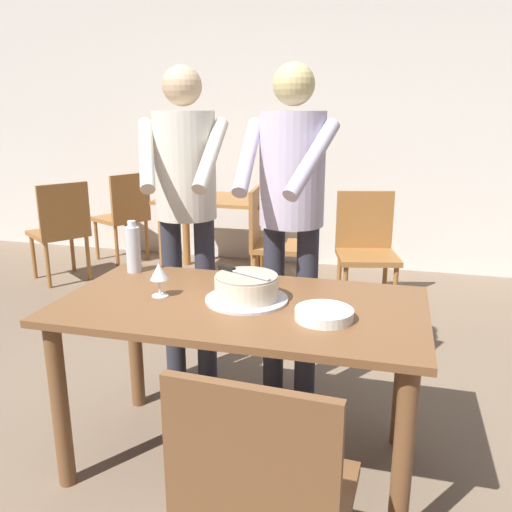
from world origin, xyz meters
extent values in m
plane|color=#7A6651|center=(0.00, 0.00, 0.00)|extent=(14.00, 14.00, 0.00)
cube|color=silver|center=(0.00, 3.25, 1.35)|extent=(10.00, 0.12, 2.70)
cube|color=brown|center=(0.00, 0.00, 0.73)|extent=(1.48, 0.79, 0.03)
cylinder|color=brown|center=(-0.66, -0.32, 0.36)|extent=(0.07, 0.07, 0.72)
cylinder|color=brown|center=(0.66, -0.32, 0.36)|extent=(0.07, 0.07, 0.72)
cylinder|color=brown|center=(-0.66, 0.32, 0.36)|extent=(0.07, 0.07, 0.72)
cylinder|color=brown|center=(0.66, 0.32, 0.36)|extent=(0.07, 0.07, 0.72)
cylinder|color=silver|center=(0.02, 0.03, 0.76)|extent=(0.34, 0.34, 0.01)
cylinder|color=beige|center=(0.02, 0.03, 0.81)|extent=(0.26, 0.26, 0.09)
cylinder|color=#A49984|center=(0.02, 0.03, 0.86)|extent=(0.25, 0.25, 0.01)
cube|color=silver|center=(0.04, 0.02, 0.87)|extent=(0.19, 0.11, 0.00)
cube|color=black|center=(-0.08, 0.07, 0.87)|extent=(0.08, 0.06, 0.02)
cylinder|color=white|center=(0.35, -0.09, 0.76)|extent=(0.22, 0.22, 0.01)
cylinder|color=white|center=(0.35, -0.09, 0.77)|extent=(0.22, 0.22, 0.01)
cylinder|color=white|center=(0.35, -0.09, 0.78)|extent=(0.22, 0.22, 0.01)
cylinder|color=white|center=(0.35, -0.09, 0.79)|extent=(0.22, 0.22, 0.01)
cylinder|color=silver|center=(-0.35, -0.01, 0.75)|extent=(0.07, 0.07, 0.00)
cylinder|color=silver|center=(-0.35, -0.01, 0.79)|extent=(0.01, 0.01, 0.07)
cone|color=silver|center=(-0.35, -0.01, 0.86)|extent=(0.08, 0.08, 0.07)
cylinder|color=silver|center=(-0.62, 0.28, 0.86)|extent=(0.07, 0.07, 0.22)
cylinder|color=silver|center=(-0.62, 0.28, 0.98)|extent=(0.04, 0.04, 0.03)
cylinder|color=#2D2D38|center=(0.17, 0.60, 0.47)|extent=(0.11, 0.11, 0.95)
cylinder|color=#2D2D38|center=(-0.01, 0.63, 0.47)|extent=(0.11, 0.11, 0.95)
cylinder|color=#B7ADC6|center=(0.08, 0.62, 1.23)|extent=(0.32, 0.32, 0.55)
sphere|color=tan|center=(0.08, 0.62, 1.62)|extent=(0.20, 0.20, 0.20)
cylinder|color=#B7ADC6|center=(0.21, 0.41, 1.30)|extent=(0.21, 0.41, 0.34)
cylinder|color=#B7ADC6|center=(-0.10, 0.46, 1.30)|extent=(0.10, 0.42, 0.34)
cylinder|color=#2D2D38|center=(-0.40, 0.67, 0.47)|extent=(0.11, 0.11, 0.95)
cylinder|color=#2D2D38|center=(-0.58, 0.62, 0.47)|extent=(0.11, 0.11, 0.95)
cylinder|color=beige|center=(-0.49, 0.65, 1.23)|extent=(0.32, 0.32, 0.55)
sphere|color=tan|center=(-0.49, 0.65, 1.62)|extent=(0.20, 0.20, 0.20)
cylinder|color=beige|center=(-0.29, 0.50, 1.30)|extent=(0.08, 0.42, 0.34)
cylinder|color=beige|center=(-0.60, 0.43, 1.30)|extent=(0.24, 0.40, 0.34)
cube|color=brown|center=(0.30, -0.70, 0.43)|extent=(0.47, 0.47, 0.04)
cylinder|color=brown|center=(0.13, -0.50, 0.21)|extent=(0.04, 0.04, 0.41)
cube|color=brown|center=(0.29, -0.90, 0.68)|extent=(0.44, 0.06, 0.45)
cube|color=#9E6633|center=(-0.98, 2.55, 0.72)|extent=(1.00, 0.70, 0.03)
cylinder|color=#9E6633|center=(-1.40, 2.28, 0.35)|extent=(0.07, 0.07, 0.71)
cylinder|color=#9E6633|center=(-0.55, 2.28, 0.35)|extent=(0.07, 0.07, 0.71)
cylinder|color=#9E6633|center=(-1.40, 2.83, 0.35)|extent=(0.07, 0.07, 0.71)
cylinder|color=#9E6633|center=(-0.55, 2.83, 0.35)|extent=(0.07, 0.07, 0.71)
cube|color=#9E6633|center=(-2.34, 2.09, 0.43)|extent=(0.61, 0.61, 0.04)
cylinder|color=#9E6633|center=(-2.59, 2.05, 0.21)|extent=(0.04, 0.04, 0.41)
cylinder|color=#9E6633|center=(-2.38, 2.35, 0.21)|extent=(0.04, 0.04, 0.41)
cylinder|color=#9E6633|center=(-2.29, 1.84, 0.21)|extent=(0.04, 0.04, 0.41)
cylinder|color=#9E6633|center=(-2.08, 2.14, 0.21)|extent=(0.04, 0.04, 0.41)
cube|color=#9E6633|center=(-2.17, 1.98, 0.68)|extent=(0.28, 0.38, 0.45)
cube|color=#9E6633|center=(-0.30, 2.14, 0.43)|extent=(0.48, 0.48, 0.04)
cylinder|color=#9E6633|center=(-0.14, 2.34, 0.21)|extent=(0.04, 0.04, 0.41)
cylinder|color=#9E6633|center=(-0.10, 1.98, 0.21)|extent=(0.04, 0.04, 0.41)
cylinder|color=#9E6633|center=(-0.50, 2.30, 0.21)|extent=(0.04, 0.04, 0.41)
cylinder|color=#9E6633|center=(-0.47, 1.94, 0.21)|extent=(0.04, 0.04, 0.41)
cube|color=#9E6633|center=(-0.51, 2.12, 0.68)|extent=(0.08, 0.44, 0.45)
cube|color=#9E6633|center=(0.40, 2.00, 0.43)|extent=(0.53, 0.53, 0.04)
cylinder|color=#9E6633|center=(0.62, 1.87, 0.21)|extent=(0.04, 0.04, 0.41)
cylinder|color=#9E6633|center=(0.27, 1.79, 0.21)|extent=(0.04, 0.04, 0.41)
cylinder|color=#9E6633|center=(0.54, 2.22, 0.21)|extent=(0.04, 0.04, 0.41)
cylinder|color=#9E6633|center=(0.18, 2.14, 0.21)|extent=(0.04, 0.04, 0.41)
cube|color=#9E6633|center=(0.36, 2.20, 0.68)|extent=(0.44, 0.13, 0.45)
cube|color=#9E6633|center=(-2.13, 2.84, 0.43)|extent=(0.59, 0.59, 0.04)
cylinder|color=#9E6633|center=(-2.37, 2.76, 0.21)|extent=(0.04, 0.04, 0.41)
cylinder|color=#9E6633|center=(-2.21, 3.09, 0.21)|extent=(0.04, 0.04, 0.41)
cylinder|color=#9E6633|center=(-2.05, 2.60, 0.21)|extent=(0.04, 0.04, 0.41)
cylinder|color=#9E6633|center=(-1.88, 2.92, 0.21)|extent=(0.04, 0.04, 0.41)
cube|color=#9E6633|center=(-1.95, 2.75, 0.68)|extent=(0.23, 0.40, 0.45)
camera|label=1|loc=(0.58, -1.94, 1.51)|focal=37.20mm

